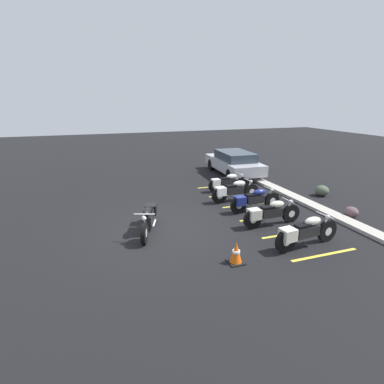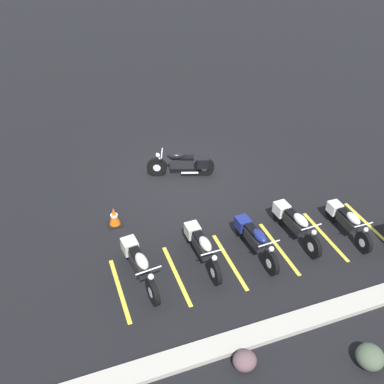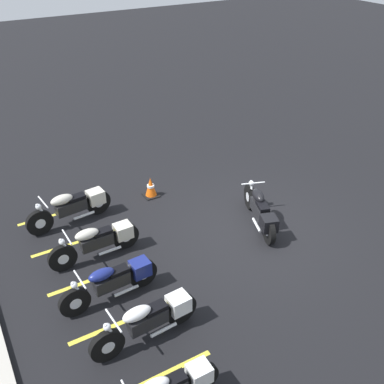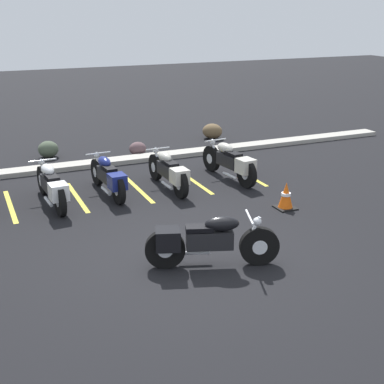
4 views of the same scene
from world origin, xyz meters
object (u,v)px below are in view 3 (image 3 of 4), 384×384
motorcycle_black_featured (261,211)px  parked_bike_1 (151,319)px  parked_bike_2 (114,280)px  parked_bike_3 (99,241)px  parked_bike_4 (73,206)px  traffic_cone (151,187)px

motorcycle_black_featured → parked_bike_1: size_ratio=0.97×
parked_bike_1 → parked_bike_2: 1.28m
motorcycle_black_featured → parked_bike_2: size_ratio=1.00×
parked_bike_3 → parked_bike_4: (1.62, 0.07, 0.02)m
parked_bike_1 → parked_bike_2: size_ratio=1.02×
parked_bike_1 → parked_bike_4: parked_bike_4 is taller
parked_bike_2 → traffic_cone: 3.87m
parked_bike_3 → parked_bike_4: size_ratio=0.96×
motorcycle_black_featured → parked_bike_2: (-0.49, 3.98, -0.02)m
parked_bike_1 → parked_bike_3: parked_bike_1 is taller
parked_bike_3 → parked_bike_4: parked_bike_4 is taller
parked_bike_2 → parked_bike_4: (2.98, -0.11, 0.02)m
parked_bike_2 → parked_bike_3: 1.37m
parked_bike_1 → traffic_cone: (4.39, -2.10, -0.18)m
parked_bike_2 → traffic_cone: size_ratio=3.68×
motorcycle_black_featured → parked_bike_1: bearing=134.2°
motorcycle_black_featured → parked_bike_4: parked_bike_4 is taller
motorcycle_black_featured → parked_bike_3: bearing=96.5°
motorcycle_black_featured → parked_bike_1: 4.19m
parked_bike_1 → traffic_cone: size_ratio=3.77×
motorcycle_black_featured → traffic_cone: (2.63, 1.70, -0.19)m
parked_bike_1 → motorcycle_black_featured: bearing=-159.0°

